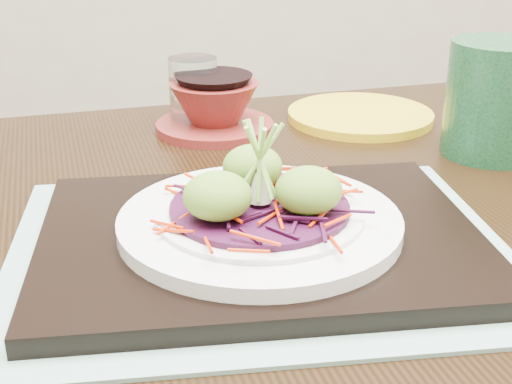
{
  "coord_description": "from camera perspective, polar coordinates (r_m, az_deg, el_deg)",
  "views": [
    {
      "loc": [
        -0.13,
        -0.65,
        0.98
      ],
      "look_at": [
        -0.05,
        -0.1,
        0.74
      ],
      "focal_mm": 50.0,
      "sensor_mm": 36.0,
      "label": 1
    }
  ],
  "objects": [
    {
      "name": "guacamole_scoops",
      "position": [
        0.58,
        0.31,
        0.61
      ],
      "size": [
        0.13,
        0.12,
        0.04
      ],
      "color": "olive",
      "rests_on": "cabbage_bed"
    },
    {
      "name": "yellow_plate",
      "position": [
        0.96,
        8.33,
        6.07
      ],
      "size": [
        0.23,
        0.23,
        0.01
      ],
      "primitive_type": "cylinder",
      "rotation": [
        0.0,
        0.0,
        -0.24
      ],
      "color": "gold",
      "rests_on": "dining_table"
    },
    {
      "name": "placemat",
      "position": [
        0.61,
        0.29,
        -4.54
      ],
      "size": [
        0.43,
        0.34,
        0.0
      ],
      "primitive_type": "cube",
      "rotation": [
        0.0,
        0.0,
        -0.02
      ],
      "color": "#7EA297",
      "rests_on": "dining_table"
    },
    {
      "name": "carrot_julienne",
      "position": [
        0.59,
        0.3,
        -0.61
      ],
      "size": [
        0.18,
        0.18,
        0.01
      ],
      "primitive_type": null,
      "color": "red",
      "rests_on": "cabbage_bed"
    },
    {
      "name": "terracotta_bowl_set",
      "position": [
        0.9,
        -3.35,
        6.63
      ],
      "size": [
        0.19,
        0.19,
        0.06
      ],
      "rotation": [
        0.0,
        0.0,
        0.29
      ],
      "color": "maroon",
      "rests_on": "dining_table"
    },
    {
      "name": "dining_table",
      "position": [
        0.73,
        -1.13,
        -7.82
      ],
      "size": [
        1.2,
        0.88,
        0.7
      ],
      "rotation": [
        0.0,
        0.0,
        0.13
      ],
      "color": "black",
      "rests_on": "ground"
    },
    {
      "name": "green_jar",
      "position": [
        0.85,
        18.63,
        7.05
      ],
      "size": [
        0.14,
        0.14,
        0.13
      ],
      "primitive_type": "cylinder",
      "rotation": [
        0.0,
        0.0,
        -0.26
      ],
      "color": "#1D5228",
      "rests_on": "dining_table"
    },
    {
      "name": "water_glass",
      "position": [
        0.92,
        -5.02,
        7.97
      ],
      "size": [
        0.08,
        0.08,
        0.09
      ],
      "primitive_type": "cylinder",
      "rotation": [
        0.0,
        0.0,
        0.3
      ],
      "color": "white",
      "rests_on": "dining_table"
    },
    {
      "name": "white_plate",
      "position": [
        0.6,
        0.29,
        -2.31
      ],
      "size": [
        0.24,
        0.24,
        0.02
      ],
      "color": "silver",
      "rests_on": "serving_tray"
    },
    {
      "name": "scallion_garnish",
      "position": [
        0.58,
        0.3,
        2.3
      ],
      "size": [
        0.05,
        0.05,
        0.08
      ],
      "primitive_type": null,
      "color": "#88BE4C",
      "rests_on": "cabbage_bed"
    },
    {
      "name": "cabbage_bed",
      "position": [
        0.59,
        0.3,
        -1.26
      ],
      "size": [
        0.15,
        0.15,
        0.01
      ],
      "primitive_type": "cylinder",
      "color": "#3A0B2E",
      "rests_on": "white_plate"
    },
    {
      "name": "serving_tray",
      "position": [
        0.6,
        0.29,
        -3.69
      ],
      "size": [
        0.37,
        0.28,
        0.02
      ],
      "primitive_type": "cube",
      "rotation": [
        0.0,
        0.0,
        -0.02
      ],
      "color": "black",
      "rests_on": "placemat"
    }
  ]
}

